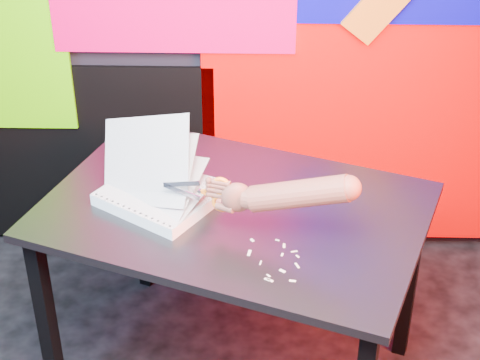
{
  "coord_description": "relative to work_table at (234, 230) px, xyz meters",
  "views": [
    {
      "loc": [
        0.08,
        -1.49,
        2.23
      ],
      "look_at": [
        0.03,
        0.64,
        0.87
      ],
      "focal_mm": 60.0,
      "sensor_mm": 36.0,
      "label": 1
    }
  ],
  "objects": [
    {
      "name": "printout_stack",
      "position": [
        -0.26,
        0.02,
        0.12
      ],
      "size": [
        0.43,
        0.4,
        0.33
      ],
      "rotation": [
        0.0,
        0.0,
        -0.58
      ],
      "color": "silver",
      "rests_on": "work_table"
    },
    {
      "name": "paper_clippings",
      "position": [
        0.13,
        -0.28,
        0.09
      ],
      "size": [
        0.16,
        0.21,
        0.0
      ],
      "color": "beige",
      "rests_on": "work_table"
    },
    {
      "name": "hand_forearm",
      "position": [
        0.17,
        -0.18,
        0.26
      ],
      "size": [
        0.45,
        0.17,
        0.19
      ],
      "rotation": [
        0.0,
        0.0,
        -0.28
      ],
      "color": "brown",
      "rests_on": "work_table"
    },
    {
      "name": "scissors",
      "position": [
        -0.05,
        -0.11,
        0.22
      ],
      "size": [
        0.22,
        0.07,
        0.13
      ],
      "rotation": [
        0.0,
        0.0,
        -0.28
      ],
      "color": "#B1B5C2",
      "rests_on": "printout_stack"
    },
    {
      "name": "work_table",
      "position": [
        0.0,
        0.0,
        0.0
      ],
      "size": [
        1.42,
        1.19,
        0.75
      ],
      "rotation": [
        0.0,
        0.0,
        -0.36
      ],
      "color": "black",
      "rests_on": "ground"
    },
    {
      "name": "room",
      "position": [
        -0.01,
        -0.66,
        0.69
      ],
      "size": [
        3.01,
        3.01,
        2.71
      ],
      "color": "black",
      "rests_on": "ground"
    },
    {
      "name": "backdrop",
      "position": [
        0.05,
        0.8,
        0.29
      ],
      "size": [
        2.88,
        0.05,
        2.08
      ],
      "color": "#F40000",
      "rests_on": "ground"
    }
  ]
}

